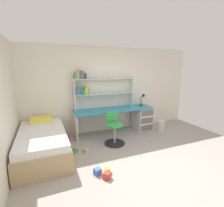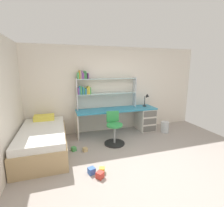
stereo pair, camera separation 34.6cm
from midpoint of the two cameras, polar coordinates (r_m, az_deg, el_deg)
ground_plane at (r=3.51m, az=13.99°, el=-21.40°), size 5.77×5.61×0.02m
room_shell at (r=3.73m, az=-10.86°, el=1.78°), size 5.77×5.61×2.51m
desk at (r=5.25m, az=10.19°, el=-4.55°), size 2.35×0.61×0.73m
bookshelf_hutch at (r=4.82m, az=-2.91°, el=5.70°), size 1.77×0.22×1.10m
desk_lamp at (r=5.33m, az=13.65°, el=1.72°), size 0.20×0.16×0.38m
swivel_chair at (r=4.32m, az=3.08°, el=-9.39°), size 0.52×0.52×0.82m
bed_platform at (r=4.14m, az=-20.07°, el=-11.73°), size 1.00×1.92×0.69m
waste_bin at (r=5.39m, az=19.24°, el=-7.56°), size 0.23×0.23×0.32m
toy_block_green_0 at (r=4.12m, az=-10.41°, el=-14.94°), size 0.13×0.13×0.10m
toy_block_yellow_1 at (r=3.34m, az=-0.29°, el=-21.69°), size 0.13×0.13×0.10m
toy_block_blue_2 at (r=3.31m, az=-3.74°, el=-21.83°), size 0.14×0.14×0.12m
toy_block_natural_3 at (r=4.06m, az=-6.61°, el=-15.25°), size 0.12×0.12×0.09m
toy_block_red_4 at (r=3.20m, az=-0.74°, el=-23.10°), size 0.16×0.16×0.12m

